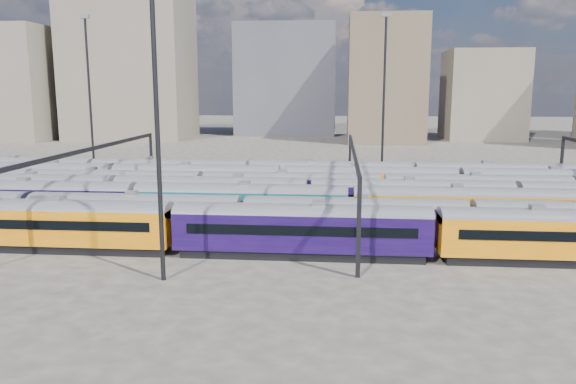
# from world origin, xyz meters

# --- Properties ---
(ground) EXTENTS (500.00, 500.00, 0.00)m
(ground) POSITION_xyz_m (0.00, 0.00, 0.00)
(ground) COLOR #403A36
(ground) RESTS_ON ground
(rake_0) EXTENTS (136.64, 3.33, 5.62)m
(rake_0) POSITION_xyz_m (-6.20, -15.00, 2.95)
(rake_0) COLOR black
(rake_0) RESTS_ON ground
(rake_1) EXTENTS (149.75, 3.13, 5.27)m
(rake_1) POSITION_xyz_m (9.93, -10.00, 2.77)
(rake_1) COLOR black
(rake_1) RESTS_ON ground
(rake_2) EXTENTS (114.15, 3.34, 5.64)m
(rake_2) POSITION_xyz_m (-1.80, -5.00, 2.96)
(rake_2) COLOR black
(rake_2) RESTS_ON ground
(rake_3) EXTENTS (157.99, 3.30, 5.57)m
(rake_3) POSITION_xyz_m (16.43, 0.00, 2.92)
(rake_3) COLOR black
(rake_3) RESTS_ON ground
(rake_4) EXTENTS (132.07, 3.22, 5.43)m
(rake_4) POSITION_xyz_m (-8.44, 5.00, 2.85)
(rake_4) COLOR black
(rake_4) RESTS_ON ground
(rake_5) EXTENTS (136.04, 3.32, 5.60)m
(rake_5) POSITION_xyz_m (0.95, 10.00, 2.94)
(rake_5) COLOR black
(rake_5) RESTS_ON ground
(rake_6) EXTENTS (113.36, 3.32, 5.60)m
(rake_6) POSITION_xyz_m (-15.56, 15.00, 2.94)
(rake_6) COLOR black
(rake_6) RESTS_ON ground
(gantry_1) EXTENTS (0.35, 40.35, 8.03)m
(gantry_1) POSITION_xyz_m (-20.00, 0.00, 6.79)
(gantry_1) COLOR black
(gantry_1) RESTS_ON ground
(gantry_2) EXTENTS (0.35, 40.35, 8.03)m
(gantry_2) POSITION_xyz_m (10.00, 0.00, 6.79)
(gantry_2) COLOR black
(gantry_2) RESTS_ON ground
(mast_1) EXTENTS (1.40, 0.50, 25.60)m
(mast_1) POSITION_xyz_m (-30.00, 22.00, 13.97)
(mast_1) COLOR black
(mast_1) RESTS_ON ground
(mast_2) EXTENTS (1.40, 0.50, 25.60)m
(mast_2) POSITION_xyz_m (-5.00, -22.00, 13.97)
(mast_2) COLOR black
(mast_2) RESTS_ON ground
(mast_3) EXTENTS (1.40, 0.50, 25.60)m
(mast_3) POSITION_xyz_m (15.00, 24.00, 13.97)
(mast_3) COLOR black
(mast_3) RESTS_ON ground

